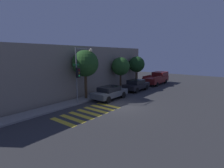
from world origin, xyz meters
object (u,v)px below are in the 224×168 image
sedan_middle (136,85)px  pickup_truck (157,78)px  tree_far_end (137,65)px  sedan_near_corner (110,92)px  traffic_light_pole (81,67)px  tree_near_corner (85,64)px  tree_midblock (121,66)px

sedan_middle → pickup_truck: 6.64m
tree_far_end → sedan_middle: bearing=-150.3°
sedan_near_corner → pickup_truck: 12.26m
traffic_light_pole → tree_near_corner: size_ratio=1.04×
tree_near_corner → sedan_middle: bearing=-15.9°
traffic_light_pole → tree_far_end: bearing=3.6°
traffic_light_pole → tree_midblock: (7.75, 0.75, -0.37)m
sedan_middle → tree_far_end: bearing=29.7°
pickup_truck → tree_far_end: tree_far_end is taller
tree_near_corner → tree_midblock: (6.42, 0.00, -0.65)m
sedan_middle → tree_midblock: tree_midblock is taller
sedan_near_corner → tree_midblock: (4.92, 2.03, 2.39)m
tree_far_end → tree_midblock: bearing=180.0°
traffic_light_pole → pickup_truck: traffic_light_pole is taller
sedan_middle → sedan_near_corner: bearing=-180.0°
sedan_middle → tree_near_corner: bearing=164.1°
traffic_light_pole → sedan_middle: bearing=-8.6°
pickup_truck → tree_far_end: 4.33m
traffic_light_pole → tree_midblock: 7.80m
tree_near_corner → sedan_near_corner: bearing=-53.4°
tree_far_end → tree_near_corner: bearing=180.0°
pickup_truck → tree_midblock: 7.92m
sedan_middle → pickup_truck: size_ratio=0.75×
traffic_light_pole → pickup_truck: (15.09, -1.27, -2.56)m
tree_near_corner → tree_midblock: size_ratio=1.19×
sedan_near_corner → tree_far_end: 9.70m
traffic_light_pole → sedan_middle: (8.45, -1.27, -2.73)m
sedan_middle → pickup_truck: bearing=-0.0°
sedan_middle → tree_near_corner: tree_near_corner is taller
sedan_near_corner → tree_midblock: tree_midblock is taller
tree_midblock → tree_far_end: bearing=-0.0°
sedan_middle → tree_midblock: bearing=109.0°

